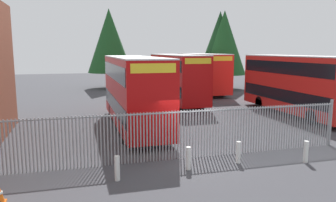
{
  "coord_description": "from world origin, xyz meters",
  "views": [
    {
      "loc": [
        -4.89,
        -13.51,
        4.81
      ],
      "look_at": [
        0.0,
        4.0,
        2.0
      ],
      "focal_mm": 35.22,
      "sensor_mm": 36.0,
      "label": 1
    }
  ],
  "objects_px": {
    "bollard_near_left": "(117,168)",
    "bollard_center_front": "(188,158)",
    "bollard_near_right": "(238,152)",
    "traffic_cone_by_gate": "(0,194)",
    "double_decker_bus_far_back": "(202,71)",
    "bollard_far_right": "(306,152)",
    "double_decker_bus_behind_fence_right": "(177,76)",
    "double_decker_bus_near_gate": "(296,83)",
    "double_decker_bus_behind_fence_left": "(134,89)"
  },
  "relations": [
    {
      "from": "bollard_near_left",
      "to": "bollard_center_front",
      "type": "relative_size",
      "value": 1.0
    },
    {
      "from": "bollard_center_front",
      "to": "bollard_near_right",
      "type": "height_order",
      "value": "same"
    },
    {
      "from": "bollard_near_right",
      "to": "traffic_cone_by_gate",
      "type": "height_order",
      "value": "bollard_near_right"
    },
    {
      "from": "double_decker_bus_far_back",
      "to": "bollard_far_right",
      "type": "relative_size",
      "value": 11.38
    },
    {
      "from": "double_decker_bus_far_back",
      "to": "bollard_near_left",
      "type": "height_order",
      "value": "double_decker_bus_far_back"
    },
    {
      "from": "double_decker_bus_behind_fence_right",
      "to": "traffic_cone_by_gate",
      "type": "bearing_deg",
      "value": -122.43
    },
    {
      "from": "bollard_near_left",
      "to": "bollard_center_front",
      "type": "height_order",
      "value": "same"
    },
    {
      "from": "bollard_near_left",
      "to": "bollard_near_right",
      "type": "xyz_separation_m",
      "value": [
        5.25,
        0.54,
        0.0
      ]
    },
    {
      "from": "double_decker_bus_far_back",
      "to": "bollard_near_left",
      "type": "relative_size",
      "value": 11.38
    },
    {
      "from": "double_decker_bus_far_back",
      "to": "traffic_cone_by_gate",
      "type": "relative_size",
      "value": 18.32
    },
    {
      "from": "double_decker_bus_near_gate",
      "to": "double_decker_bus_behind_fence_left",
      "type": "xyz_separation_m",
      "value": [
        -12.29,
        -0.89,
        0.0
      ]
    },
    {
      "from": "double_decker_bus_near_gate",
      "to": "double_decker_bus_behind_fence_left",
      "type": "distance_m",
      "value": 12.33
    },
    {
      "from": "double_decker_bus_behind_fence_left",
      "to": "bollard_near_right",
      "type": "relative_size",
      "value": 11.38
    },
    {
      "from": "double_decker_bus_far_back",
      "to": "bollard_center_front",
      "type": "xyz_separation_m",
      "value": [
        -9.56,
        -22.96,
        -1.95
      ]
    },
    {
      "from": "double_decker_bus_behind_fence_right",
      "to": "double_decker_bus_far_back",
      "type": "height_order",
      "value": "same"
    },
    {
      "from": "double_decker_bus_behind_fence_right",
      "to": "bollard_far_right",
      "type": "relative_size",
      "value": 11.38
    },
    {
      "from": "double_decker_bus_behind_fence_left",
      "to": "double_decker_bus_far_back",
      "type": "relative_size",
      "value": 1.0
    },
    {
      "from": "double_decker_bus_far_back",
      "to": "traffic_cone_by_gate",
      "type": "xyz_separation_m",
      "value": [
        -16.3,
        -24.15,
        -2.13
      ]
    },
    {
      "from": "double_decker_bus_far_back",
      "to": "bollard_center_front",
      "type": "distance_m",
      "value": 24.95
    },
    {
      "from": "bollard_near_left",
      "to": "bollard_center_front",
      "type": "distance_m",
      "value": 2.94
    },
    {
      "from": "traffic_cone_by_gate",
      "to": "double_decker_bus_near_gate",
      "type": "bearing_deg",
      "value": 28.71
    },
    {
      "from": "bollard_center_front",
      "to": "bollard_near_right",
      "type": "xyz_separation_m",
      "value": [
        2.33,
        0.19,
        0.0
      ]
    },
    {
      "from": "double_decker_bus_behind_fence_right",
      "to": "traffic_cone_by_gate",
      "type": "relative_size",
      "value": 18.32
    },
    {
      "from": "bollard_center_front",
      "to": "double_decker_bus_behind_fence_right",
      "type": "bearing_deg",
      "value": 74.36
    },
    {
      "from": "double_decker_bus_behind_fence_left",
      "to": "bollard_near_left",
      "type": "distance_m",
      "value": 8.72
    },
    {
      "from": "double_decker_bus_near_gate",
      "to": "bollard_near_right",
      "type": "distance_m",
      "value": 12.68
    },
    {
      "from": "double_decker_bus_behind_fence_left",
      "to": "double_decker_bus_behind_fence_right",
      "type": "bearing_deg",
      "value": 58.17
    },
    {
      "from": "bollard_center_front",
      "to": "bollard_far_right",
      "type": "xyz_separation_m",
      "value": [
        5.18,
        -0.53,
        0.0
      ]
    },
    {
      "from": "bollard_center_front",
      "to": "bollard_near_right",
      "type": "distance_m",
      "value": 2.34
    },
    {
      "from": "bollard_near_left",
      "to": "double_decker_bus_near_gate",
      "type": "bearing_deg",
      "value": 32.44
    },
    {
      "from": "bollard_near_right",
      "to": "traffic_cone_by_gate",
      "type": "distance_m",
      "value": 9.18
    },
    {
      "from": "bollard_near_right",
      "to": "bollard_far_right",
      "type": "distance_m",
      "value": 2.94
    },
    {
      "from": "double_decker_bus_far_back",
      "to": "double_decker_bus_behind_fence_left",
      "type": "bearing_deg",
      "value": -124.61
    },
    {
      "from": "double_decker_bus_behind_fence_left",
      "to": "bollard_far_right",
      "type": "distance_m",
      "value": 10.54
    },
    {
      "from": "bollard_center_front",
      "to": "traffic_cone_by_gate",
      "type": "relative_size",
      "value": 1.61
    },
    {
      "from": "double_decker_bus_far_back",
      "to": "double_decker_bus_near_gate",
      "type": "bearing_deg",
      "value": -82.39
    },
    {
      "from": "bollard_center_front",
      "to": "traffic_cone_by_gate",
      "type": "distance_m",
      "value": 6.85
    },
    {
      "from": "bollard_near_right",
      "to": "bollard_far_right",
      "type": "bearing_deg",
      "value": -14.15
    },
    {
      "from": "double_decker_bus_far_back",
      "to": "traffic_cone_by_gate",
      "type": "bearing_deg",
      "value": -124.02
    },
    {
      "from": "double_decker_bus_far_back",
      "to": "bollard_center_front",
      "type": "height_order",
      "value": "double_decker_bus_far_back"
    },
    {
      "from": "double_decker_bus_behind_fence_left",
      "to": "bollard_near_left",
      "type": "relative_size",
      "value": 11.38
    },
    {
      "from": "double_decker_bus_near_gate",
      "to": "double_decker_bus_behind_fence_right",
      "type": "relative_size",
      "value": 1.0
    },
    {
      "from": "bollard_near_left",
      "to": "bollard_far_right",
      "type": "xyz_separation_m",
      "value": [
        8.09,
        -0.18,
        0.0
      ]
    },
    {
      "from": "double_decker_bus_near_gate",
      "to": "bollard_center_front",
      "type": "bearing_deg",
      "value": -142.52
    },
    {
      "from": "double_decker_bus_far_back",
      "to": "bollard_far_right",
      "type": "distance_m",
      "value": 23.98
    },
    {
      "from": "bollard_near_left",
      "to": "bollard_far_right",
      "type": "bearing_deg",
      "value": -1.28
    },
    {
      "from": "double_decker_bus_behind_fence_right",
      "to": "traffic_cone_by_gate",
      "type": "xyz_separation_m",
      "value": [
        -11.46,
        -18.03,
        -2.13
      ]
    },
    {
      "from": "double_decker_bus_near_gate",
      "to": "bollard_near_left",
      "type": "height_order",
      "value": "double_decker_bus_near_gate"
    },
    {
      "from": "double_decker_bus_behind_fence_left",
      "to": "bollard_far_right",
      "type": "bearing_deg",
      "value": -54.45
    },
    {
      "from": "double_decker_bus_behind_fence_right",
      "to": "bollard_near_left",
      "type": "height_order",
      "value": "double_decker_bus_behind_fence_right"
    }
  ]
}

